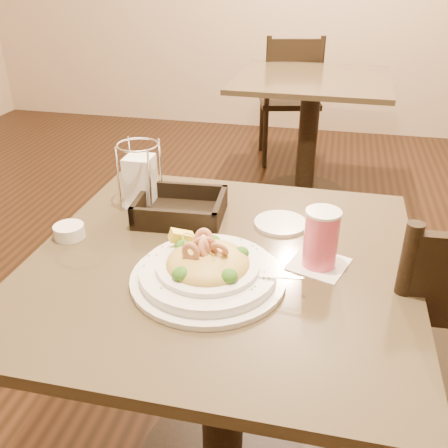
% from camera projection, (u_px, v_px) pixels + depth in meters
% --- Properties ---
extents(main_table, '(0.90, 0.90, 0.76)m').
position_uv_depth(main_table, '(222.00, 336.00, 1.30)').
color(main_table, black).
rests_on(main_table, ground).
extents(background_table, '(0.92, 0.92, 0.76)m').
position_uv_depth(background_table, '(309.00, 117.00, 3.06)').
color(background_table, black).
rests_on(background_table, ground).
extents(dining_chair_far, '(0.50, 0.50, 0.93)m').
position_uv_depth(dining_chair_far, '(290.00, 96.00, 3.62)').
color(dining_chair_far, black).
rests_on(dining_chair_far, ground).
extents(pasta_bowl, '(0.38, 0.34, 0.11)m').
position_uv_depth(pasta_bowl, '(208.00, 268.00, 1.08)').
color(pasta_bowl, white).
rests_on(pasta_bowl, main_table).
extents(drink_glass, '(0.16, 0.16, 0.14)m').
position_uv_depth(drink_glass, '(321.00, 239.00, 1.12)').
color(drink_glass, white).
rests_on(drink_glass, main_table).
extents(bread_basket, '(0.24, 0.20, 0.06)m').
position_uv_depth(bread_basket, '(181.00, 210.00, 1.35)').
color(bread_basket, black).
rests_on(bread_basket, main_table).
extents(napkin_caddy, '(0.12, 0.12, 0.19)m').
position_uv_depth(napkin_caddy, '(141.00, 179.00, 1.40)').
color(napkin_caddy, silver).
rests_on(napkin_caddy, main_table).
extents(side_plate, '(0.18, 0.18, 0.01)m').
position_uv_depth(side_plate, '(281.00, 223.00, 1.33)').
color(side_plate, white).
rests_on(side_plate, main_table).
extents(butter_ramekin, '(0.09, 0.09, 0.03)m').
position_uv_depth(butter_ramekin, '(69.00, 231.00, 1.26)').
color(butter_ramekin, white).
rests_on(butter_ramekin, main_table).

